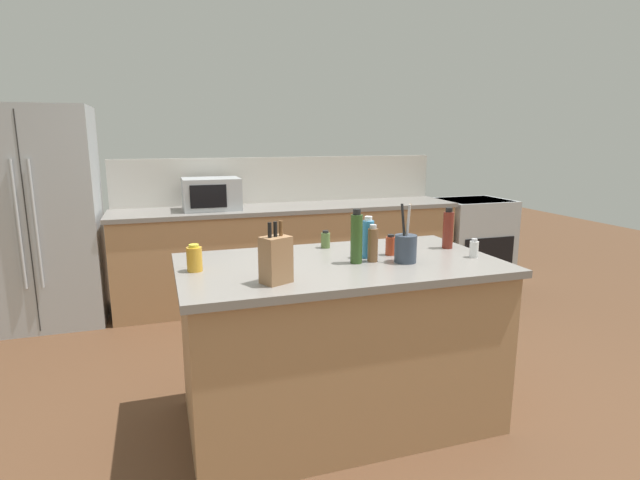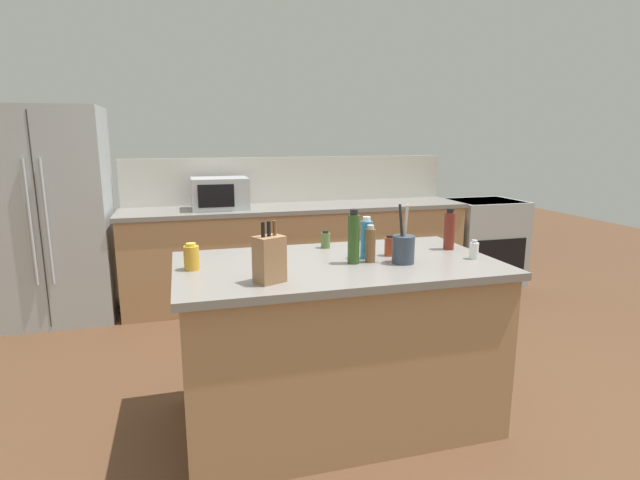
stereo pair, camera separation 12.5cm
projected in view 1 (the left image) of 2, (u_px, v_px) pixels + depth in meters
The scene contains 17 objects.
ground_plane at pixel (339, 417), 2.92m from camera, with size 14.00×14.00×0.00m, color brown.
back_counter_run at pixel (291, 253), 4.96m from camera, with size 3.36×0.66×0.94m.
wall_backsplash at pixel (282, 180), 5.11m from camera, with size 3.32×0.03×0.46m, color beige.
kitchen_island at pixel (339, 341), 2.82m from camera, with size 1.74×0.97×0.94m.
refrigerator at pixel (37, 218), 4.24m from camera, with size 0.98×0.75×1.86m.
range_oven at pixel (472, 240), 5.60m from camera, with size 0.76×0.65×0.92m.
microwave at pixel (211, 194), 4.60m from camera, with size 0.52×0.39×0.29m.
knife_block at pixel (276, 259), 2.31m from camera, with size 0.16×0.15×0.29m.
utensil_crock at pixel (406, 247), 2.70m from camera, with size 0.12×0.12×0.32m.
spice_jar_oregano at pixel (326, 240), 3.05m from camera, with size 0.06×0.06×0.11m.
honey_jar at pixel (194, 259), 2.52m from camera, with size 0.08×0.08×0.14m.
spice_jar_paprika at pixel (391, 245), 2.87m from camera, with size 0.06×0.06×0.12m.
olive_oil_bottle at pixel (356, 238), 2.67m from camera, with size 0.06×0.06×0.29m.
vinegar_bottle at pixel (448, 229), 3.03m from camera, with size 0.06×0.06×0.25m.
pepper_grinder at pixel (373, 244), 2.71m from camera, with size 0.06×0.06×0.20m.
dish_soap_bottle at pixel (368, 238), 2.79m from camera, with size 0.07×0.07×0.24m.
salt_shaker at pixel (474, 249), 2.81m from camera, with size 0.05×0.05×0.11m.
Camera 1 is at (-0.93, -2.48, 1.62)m, focal length 28.00 mm.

